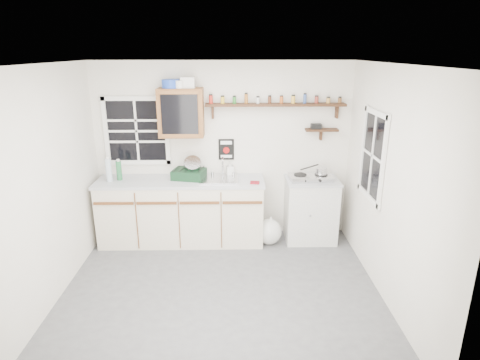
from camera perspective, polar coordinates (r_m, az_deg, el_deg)
name	(u,v)px	position (r m, az deg, el deg)	size (l,w,h in m)	color
room	(219,188)	(4.20, -2.96, -1.15)	(3.64, 3.24, 2.54)	#4A4A4C
main_cabinet	(182,211)	(5.74, -8.28, -4.35)	(2.31, 0.63, 0.92)	beige
right_cabinet	(311,210)	(5.83, 10.00, -4.16)	(0.73, 0.57, 0.91)	#B8B9B2
sink	(219,179)	(5.54, -2.98, 0.16)	(0.52, 0.44, 0.29)	#BABABE
upper_cabinet	(181,113)	(5.51, -8.38, 9.45)	(0.60, 0.32, 0.65)	brown
upper_cabinet_clutter	(178,83)	(5.48, -8.88, 13.42)	(0.43, 0.24, 0.14)	#1B3FB3
spice_shelf	(275,104)	(5.55, 4.98, 10.70)	(1.91, 0.18, 0.35)	black
secondary_shelf	(320,129)	(5.72, 11.30, 7.08)	(0.45, 0.16, 0.24)	black
warning_sign	(226,149)	(5.72, -1.96, 4.37)	(0.22, 0.02, 0.30)	black
window_back	(137,131)	(5.81, -14.49, 6.76)	(0.93, 0.03, 0.98)	black
window_right	(373,156)	(4.95, 18.39, 3.31)	(0.03, 0.78, 1.08)	black
water_bottles	(113,170)	(5.72, -17.62, 1.36)	(0.20, 0.14, 0.35)	silver
dish_rack	(190,171)	(5.60, -7.12, 1.23)	(0.49, 0.41, 0.32)	black
soap_bottle	(230,169)	(5.69, -1.45, 1.65)	(0.09, 0.10, 0.21)	silver
rag	(255,183)	(5.39, 2.12, -0.36)	(0.12, 0.11, 0.02)	maroon
hotplate	(311,177)	(5.64, 10.00, 0.40)	(0.60, 0.36, 0.08)	#BABABE
saucepan	(321,171)	(5.64, 11.42, 1.23)	(0.34, 0.28, 0.17)	#BABABE
trash_bag	(269,231)	(5.71, 4.17, -7.31)	(0.39, 0.35, 0.44)	silver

